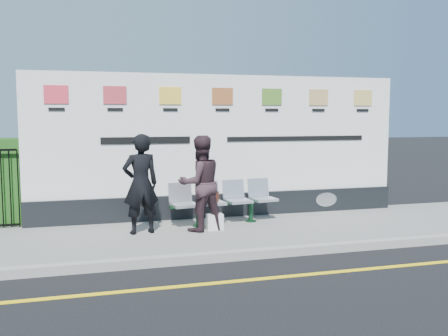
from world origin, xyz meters
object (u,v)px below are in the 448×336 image
at_px(woman_right, 200,183).
at_px(billboard, 221,156).
at_px(bench, 225,212).
at_px(woman_left, 141,184).

bearing_deg(woman_right, billboard, -134.95).
distance_m(billboard, bench, 1.34).
bearing_deg(woman_right, woman_left, -16.73).
xyz_separation_m(bench, woman_left, (-1.70, -0.36, 0.68)).
relative_size(billboard, woman_right, 4.49).
bearing_deg(billboard, woman_left, -147.91).
xyz_separation_m(bench, woman_right, (-0.60, -0.43, 0.66)).
relative_size(bench, woman_right, 1.22).
bearing_deg(woman_left, woman_right, 166.77).
height_order(bench, woman_right, woman_right).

